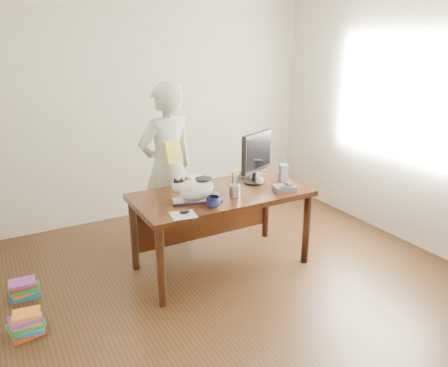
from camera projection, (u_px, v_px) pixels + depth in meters
room at (259, 141)px, 3.29m from camera, size 4.50×4.50×4.50m
desk at (217, 205)px, 4.09m from camera, size 1.60×0.80×0.75m
keyboard at (196, 200)px, 3.75m from camera, size 0.46×0.27×0.03m
cat at (195, 188)px, 3.71m from camera, size 0.42×0.28×0.24m
monitor at (256, 155)px, 4.14m from camera, size 0.42×0.28×0.49m
pen_cup at (235, 189)px, 3.86m from camera, size 0.12×0.12×0.25m
mousepad at (183, 215)px, 3.47m from camera, size 0.22×0.21×0.00m
mouse at (184, 211)px, 3.49m from camera, size 0.10×0.07×0.04m
coffee_mug at (213, 202)px, 3.62m from camera, size 0.16×0.16×0.09m
phone at (285, 187)px, 4.02m from camera, size 0.22×0.19×0.09m
speaker at (283, 173)px, 4.28m from camera, size 0.09×0.10×0.16m
baseball at (260, 181)px, 4.17m from camera, size 0.07×0.07×0.07m
book_stack at (196, 180)px, 4.21m from camera, size 0.22×0.17×0.08m
calculator at (249, 174)px, 4.42m from camera, size 0.17×0.21×0.06m
person at (167, 167)px, 4.38m from camera, size 0.69×0.52×1.70m
held_book at (173, 152)px, 4.17m from camera, size 0.18×0.13×0.22m
book_pile_a at (27, 324)px, 3.22m from camera, size 0.27×0.22×0.18m
book_pile_b at (24, 289)px, 3.69m from camera, size 0.26×0.20×0.15m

